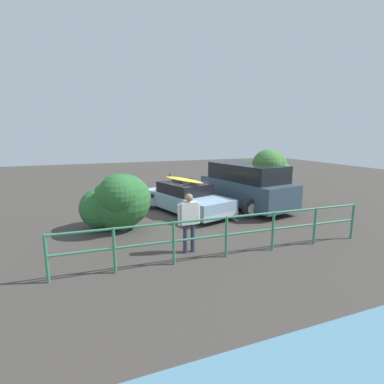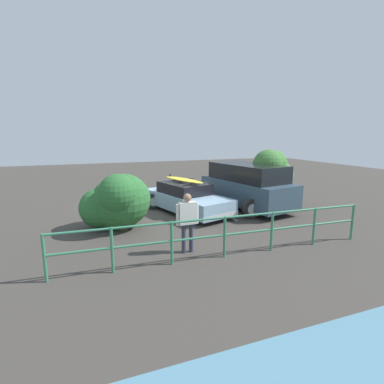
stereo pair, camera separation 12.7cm
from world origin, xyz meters
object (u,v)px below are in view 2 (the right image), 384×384
(suv_car, at_px, (247,186))
(person_bystander, at_px, (187,218))
(bush_near_left, at_px, (119,201))
(sedan_car, at_px, (186,198))
(bush_near_right, at_px, (272,168))

(suv_car, relative_size, person_bystander, 2.85)
(person_bystander, xyz_separation_m, bush_near_left, (1.42, -2.74, -0.03))
(sedan_car, distance_m, bush_near_right, 4.04)
(sedan_car, height_order, bush_near_right, bush_near_right)
(suv_car, xyz_separation_m, person_bystander, (4.03, 3.68, -0.00))
(sedan_car, bearing_deg, suv_car, 173.99)
(bush_near_left, relative_size, bush_near_right, 0.93)
(bush_near_left, bearing_deg, sedan_car, -156.58)
(person_bystander, bearing_deg, bush_near_right, -145.07)
(sedan_car, height_order, person_bystander, person_bystander)
(suv_car, relative_size, bush_near_right, 1.85)
(sedan_car, height_order, bush_near_left, bush_near_left)
(suv_car, distance_m, bush_near_left, 5.53)
(person_bystander, bearing_deg, suv_car, -137.57)
(sedan_car, relative_size, bush_near_left, 1.92)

